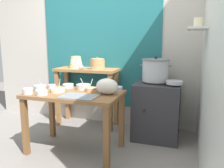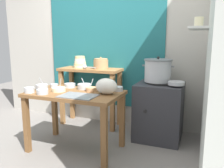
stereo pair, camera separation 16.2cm
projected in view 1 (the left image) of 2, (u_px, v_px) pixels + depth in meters
The scene contains 22 objects.
ground_plane at pixel (82, 150), 2.84m from camera, with size 9.00×9.00×0.00m, color gray.
wall_back at pixel (115, 42), 3.60m from camera, with size 4.40×0.12×2.60m.
wall_right at pixel (212, 42), 2.36m from camera, with size 0.30×3.20×2.60m.
prep_table at pixel (75, 102), 2.74m from camera, with size 1.10×0.66×0.72m.
back_shelf_table at pixel (87, 83), 3.58m from camera, with size 0.96×0.40×0.90m.
stove_block at pixel (157, 110), 3.18m from camera, with size 0.60×0.61×0.78m.
steamer_pot at pixel (155, 70), 3.11m from camera, with size 0.42×0.37×0.34m.
clay_pot at pixel (98, 64), 3.47m from camera, with size 0.22×0.22×0.18m.
bowl_stack_enamel at pixel (76, 63), 3.61m from camera, with size 0.20×0.20×0.18m.
ladle at pixel (82, 67), 3.43m from camera, with size 0.27×0.13×0.07m.
serving_tray at pixel (79, 96), 2.51m from camera, with size 0.40×0.28×0.01m, color slate.
plastic_bag at pixel (107, 86), 2.62m from camera, with size 0.26×0.18×0.18m, color silver.
wide_pan at pixel (174, 82), 2.91m from camera, with size 0.20×0.20×0.04m, color #B7BABF.
prep_bowl_0 at pixel (40, 88), 2.82m from camera, with size 0.15×0.15×0.16m.
prep_bowl_1 at pixel (58, 90), 2.74m from camera, with size 0.16×0.16×0.16m.
prep_bowl_2 at pixel (42, 92), 2.59m from camera, with size 0.13×0.13×0.06m.
prep_bowl_3 at pixel (52, 86), 2.98m from camera, with size 0.10×0.10×0.05m.
prep_bowl_4 at pixel (83, 87), 2.89m from camera, with size 0.17×0.17×0.15m.
prep_bowl_5 at pixel (91, 89), 2.77m from camera, with size 0.13×0.13×0.15m.
prep_bowl_6 at pixel (68, 86), 2.98m from camera, with size 0.14×0.14×0.05m.
prep_bowl_7 at pixel (117, 89), 2.80m from camera, with size 0.12×0.12×0.05m.
prep_bowl_8 at pixel (28, 91), 2.64m from camera, with size 0.12×0.12×0.06m.
Camera 1 is at (1.17, -2.40, 1.32)m, focal length 37.23 mm.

